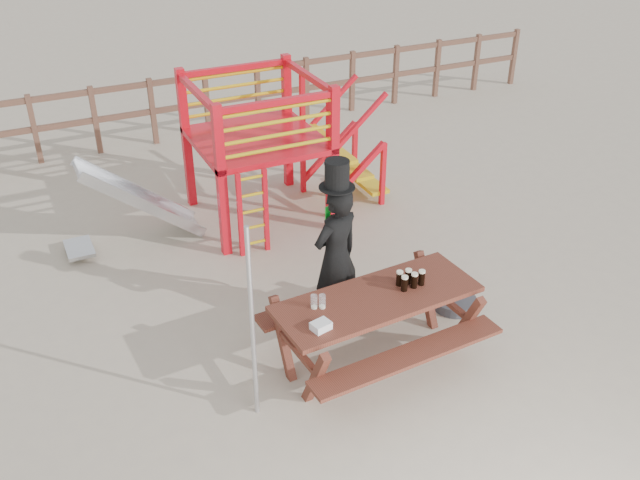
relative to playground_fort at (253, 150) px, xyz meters
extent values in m
plane|color=tan|center=(-0.12, -3.58, -1.07)|extent=(60.00, 60.00, 0.00)
cube|color=brown|center=(-0.12, 3.42, 0.03)|extent=(15.00, 0.06, 0.10)
cube|color=brown|center=(-0.12, 3.42, -0.47)|extent=(15.00, 0.06, 0.10)
cube|color=brown|center=(-2.62, 3.42, -0.47)|extent=(0.09, 0.09, 1.20)
cube|color=brown|center=(-1.62, 3.42, -0.47)|extent=(0.09, 0.09, 1.20)
cube|color=brown|center=(-0.62, 3.42, -0.47)|extent=(0.09, 0.09, 1.20)
cube|color=brown|center=(0.38, 3.42, -0.47)|extent=(0.09, 0.09, 1.20)
cube|color=brown|center=(1.38, 3.42, -0.47)|extent=(0.09, 0.09, 1.20)
cube|color=brown|center=(2.38, 3.42, -0.47)|extent=(0.09, 0.09, 1.20)
cube|color=brown|center=(3.38, 3.42, -0.47)|extent=(0.09, 0.09, 1.20)
cube|color=brown|center=(4.38, 3.42, -0.47)|extent=(0.09, 0.09, 1.20)
cube|color=brown|center=(5.38, 3.42, -0.47)|extent=(0.09, 0.09, 1.20)
cube|color=brown|center=(6.38, 3.42, -0.47)|extent=(0.09, 0.09, 1.20)
cube|color=brown|center=(7.38, 3.42, -0.47)|extent=(0.09, 0.09, 1.20)
cube|color=red|center=(-0.72, -0.78, -0.02)|extent=(0.12, 0.12, 2.10)
cube|color=red|center=(0.88, -0.78, -0.02)|extent=(0.12, 0.12, 2.10)
cube|color=red|center=(-0.72, 0.82, -0.02)|extent=(0.12, 0.12, 2.10)
cube|color=red|center=(0.88, 0.82, -0.02)|extent=(0.12, 0.12, 2.10)
cube|color=red|center=(0.08, 0.02, 0.13)|extent=(1.72, 1.72, 0.08)
cube|color=red|center=(0.08, -0.78, 0.93)|extent=(1.60, 0.08, 0.08)
cube|color=red|center=(0.08, 0.82, 0.93)|extent=(1.60, 0.08, 0.08)
cube|color=red|center=(-0.72, 0.02, 0.93)|extent=(0.08, 1.60, 0.08)
cube|color=red|center=(0.88, 0.02, 0.93)|extent=(0.08, 1.60, 0.08)
cylinder|color=gold|center=(0.08, -0.78, 0.31)|extent=(1.50, 0.05, 0.05)
cylinder|color=gold|center=(0.08, 0.82, 0.31)|extent=(1.50, 0.05, 0.05)
cylinder|color=gold|center=(0.08, -0.78, 0.49)|extent=(1.50, 0.05, 0.05)
cylinder|color=gold|center=(0.08, 0.82, 0.49)|extent=(1.50, 0.05, 0.05)
cylinder|color=gold|center=(0.08, -0.78, 0.67)|extent=(1.50, 0.05, 0.05)
cylinder|color=gold|center=(0.08, 0.82, 0.67)|extent=(1.50, 0.05, 0.05)
cylinder|color=gold|center=(0.08, -0.78, 0.85)|extent=(1.50, 0.05, 0.05)
cylinder|color=gold|center=(0.08, 0.82, 0.85)|extent=(1.50, 0.05, 0.05)
cube|color=red|center=(-0.55, -0.93, -0.47)|extent=(0.06, 0.06, 1.20)
cube|color=red|center=(-0.19, -0.93, -0.47)|extent=(0.06, 0.06, 1.20)
cylinder|color=gold|center=(-0.37, -0.93, -0.92)|extent=(0.36, 0.04, 0.04)
cylinder|color=gold|center=(-0.37, -0.93, -0.68)|extent=(0.36, 0.04, 0.04)
cylinder|color=gold|center=(-0.37, -0.93, -0.44)|extent=(0.36, 0.04, 0.04)
cylinder|color=gold|center=(-0.37, -0.93, -0.20)|extent=(0.36, 0.04, 0.04)
cylinder|color=gold|center=(-0.37, -0.93, 0.04)|extent=(0.36, 0.04, 0.04)
cube|color=gold|center=(1.03, 0.02, 0.01)|extent=(0.30, 0.90, 0.06)
cube|color=gold|center=(1.31, 0.02, -0.29)|extent=(0.30, 0.90, 0.06)
cube|color=gold|center=(1.59, 0.02, -0.59)|extent=(0.30, 0.90, 0.06)
cube|color=gold|center=(1.87, 0.02, -0.89)|extent=(0.30, 0.90, 0.06)
cube|color=red|center=(1.43, -0.43, -0.47)|extent=(0.95, 0.08, 0.86)
cube|color=red|center=(1.43, 0.47, -0.47)|extent=(0.95, 0.08, 0.86)
cube|color=silver|center=(-1.62, 0.02, -0.45)|extent=(1.53, 0.55, 1.21)
cube|color=silver|center=(-1.62, -0.25, -0.41)|extent=(1.58, 0.04, 1.28)
cube|color=silver|center=(-1.62, 0.29, -0.41)|extent=(1.58, 0.04, 1.28)
cube|color=silver|center=(-2.52, 0.02, -0.97)|extent=(0.35, 0.55, 0.05)
cube|color=maroon|center=(-0.01, -3.59, -0.26)|extent=(2.20, 0.95, 0.05)
cube|color=maroon|center=(0.02, -4.18, -0.59)|extent=(2.17, 0.44, 0.04)
cube|color=maroon|center=(-0.05, -3.00, -0.59)|extent=(2.17, 0.44, 0.04)
cube|color=maroon|center=(-0.93, -3.65, -0.68)|extent=(0.17, 1.30, 0.78)
cube|color=maroon|center=(0.90, -3.53, -0.68)|extent=(0.17, 1.30, 0.78)
imported|color=black|center=(-0.07, -2.75, -0.22)|extent=(0.72, 0.57, 1.71)
cube|color=#0D971B|center=(-0.11, -2.62, -0.01)|extent=(0.07, 0.04, 0.40)
cylinder|color=black|center=(-0.07, -2.75, 0.65)|extent=(0.39, 0.39, 0.01)
cylinder|color=black|center=(-0.07, -2.75, 0.80)|extent=(0.26, 0.26, 0.30)
cube|color=white|center=(-0.11, -2.63, 0.91)|extent=(0.13, 0.04, 0.03)
cylinder|color=#B2B2B7|center=(-1.44, -3.78, -0.02)|extent=(0.05, 0.05, 2.10)
cylinder|color=#35353A|center=(1.34, -3.14, -1.01)|extent=(0.52, 0.52, 0.12)
cylinder|color=#35353A|center=(1.34, -3.14, -0.90)|extent=(0.06, 0.06, 0.10)
cube|color=white|center=(-0.77, -3.84, -0.20)|extent=(0.21, 0.18, 0.08)
cylinder|color=black|center=(0.29, -3.61, -0.16)|extent=(0.07, 0.07, 0.15)
cylinder|color=#F3E9C6|center=(0.29, -3.61, -0.08)|extent=(0.07, 0.07, 0.02)
cylinder|color=black|center=(0.41, -3.61, -0.16)|extent=(0.07, 0.07, 0.15)
cylinder|color=#F3E9C6|center=(0.41, -3.61, -0.08)|extent=(0.07, 0.07, 0.02)
cylinder|color=black|center=(0.51, -3.60, -0.16)|extent=(0.07, 0.07, 0.15)
cylinder|color=#F3E9C6|center=(0.51, -3.60, -0.08)|extent=(0.07, 0.07, 0.02)
cylinder|color=black|center=(0.29, -3.51, -0.16)|extent=(0.07, 0.07, 0.15)
cylinder|color=#F3E9C6|center=(0.29, -3.51, -0.08)|extent=(0.07, 0.07, 0.02)
cylinder|color=black|center=(0.39, -3.52, -0.16)|extent=(0.07, 0.07, 0.15)
cylinder|color=#F3E9C6|center=(0.39, -3.52, -0.08)|extent=(0.07, 0.07, 0.02)
cylinder|color=silver|center=(-0.68, -3.49, -0.16)|extent=(0.07, 0.07, 0.15)
cylinder|color=#F3E9C6|center=(-0.68, -3.49, -0.23)|extent=(0.06, 0.06, 0.02)
cylinder|color=silver|center=(-0.61, -3.53, -0.16)|extent=(0.07, 0.07, 0.15)
cylinder|color=#F3E9C6|center=(-0.61, -3.53, -0.23)|extent=(0.06, 0.06, 0.02)
camera|label=1|loc=(-3.12, -8.75, 3.94)|focal=40.00mm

